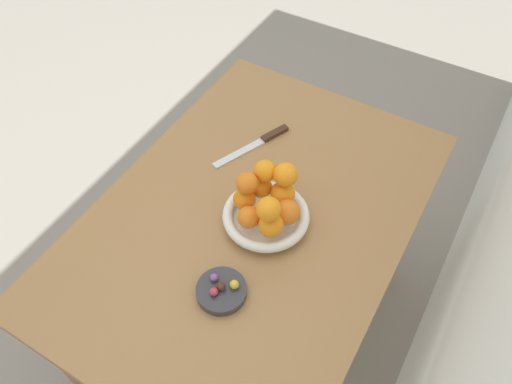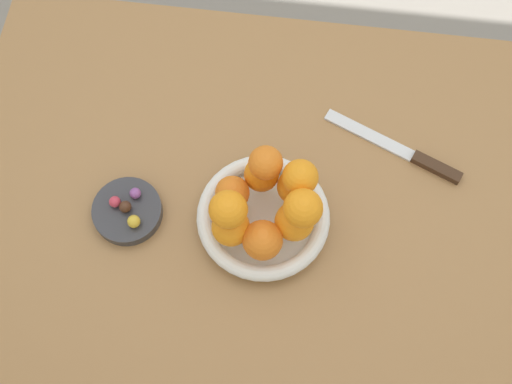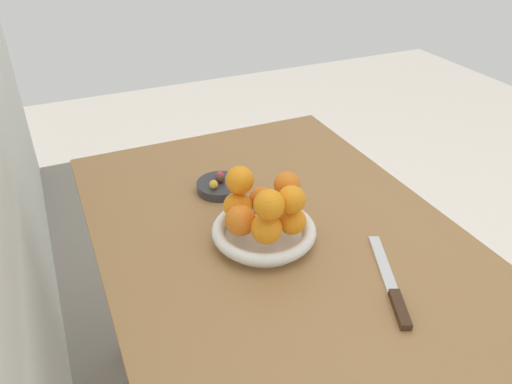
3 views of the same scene
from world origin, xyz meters
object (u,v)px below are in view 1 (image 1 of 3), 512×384
Objects in this scene: orange_4 at (271,225)px; orange_3 at (249,217)px; dining_table at (253,233)px; orange_9 at (286,175)px; knife at (258,143)px; orange_1 at (262,187)px; candy_ball_3 at (234,284)px; orange_6 at (247,183)px; orange_8 at (265,171)px; orange_0 at (283,194)px; orange_5 at (288,211)px; candy_dish at (221,291)px; candy_ball_0 at (221,286)px; orange_2 at (244,199)px; candy_ball_1 at (214,278)px; orange_7 at (269,209)px; fruit_bowl at (266,217)px; candy_ball_2 at (214,292)px; candy_ball_4 at (221,286)px.

orange_3 is at bearing -84.23° from orange_4.
orange_9 is (-0.06, 0.06, 0.22)m from dining_table.
orange_9 is at bearing -168.59° from orange_4.
knife is (-0.17, -0.18, -0.13)m from orange_9.
candy_ball_3 is at bearing 16.53° from orange_1.
orange_6 is 0.06m from orange_8.
orange_5 is (0.04, 0.04, 0.00)m from orange_0.
candy_ball_3 is (-0.02, 0.02, 0.02)m from candy_dish.
orange_6 is at bearing -163.69° from candy_ball_0.
orange_5 is at bearing 65.14° from orange_8.
orange_2 is at bearing -162.18° from candy_ball_0.
candy_dish is at bearing 37.27° from candy_ball_0.
candy_ball_1 is (0.16, 0.01, -0.04)m from orange_3.
orange_9 is 0.30m from candy_ball_1.
orange_8 is (-0.05, 0.01, 0.21)m from dining_table.
orange_0 is at bearing -167.66° from orange_4.
candy_ball_3 is (-0.02, 0.02, 0.00)m from candy_ball_0.
orange_5 is 0.24m from candy_ball_1.
orange_3 is at bearing -86.33° from orange_7.
candy_ball_1 is (0.21, 0.04, -0.04)m from orange_2.
candy_ball_3 is at bearing 19.74° from orange_3.
candy_ball_3 is (0.27, 0.02, -0.10)m from orange_9.
orange_8 is (-0.06, 0.02, 0.00)m from orange_6.
fruit_bowl reaches higher than knife.
dining_table is 17.40× the size of orange_0.
candy_dish is 0.04m from candy_ball_1.
orange_6 reaches higher than orange_2.
orange_2 is 0.22m from candy_ball_3.
dining_table is 50.50× the size of candy_ball_3.
orange_1 is 0.09m from orange_9.
candy_ball_2 is at bearing 7.82° from orange_8.
candy_ball_2 is (0.30, 0.04, -0.09)m from orange_8.
candy_ball_2 is at bearing -38.53° from candy_ball_3.
orange_1 is at bearing -32.61° from orange_8.
orange_6 reaches higher than candy_ball_4.
orange_9 is at bearing 179.06° from candy_ball_0.
candy_ball_0 is 0.49m from knife.
candy_ball_4 is at bearing 67.45° from candy_ball_1.
orange_8 is at bearing -114.86° from orange_5.
orange_8 is 2.99× the size of candy_ball_1.
orange_1 is 0.23× the size of knife.
orange_4 is 1.09× the size of orange_8.
orange_0 is at bearing 178.58° from candy_ball_4.
orange_5 reaches higher than orange_3.
orange_5 is at bearing 92.92° from dining_table.
orange_1 is 1.02× the size of orange_3.
candy_ball_3 is at bearing -4.74° from orange_5.
orange_2 is 2.66× the size of candy_ball_3.
candy_ball_0 is (0.27, 0.05, -0.04)m from orange_1.
orange_4 reaches higher than orange_1.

